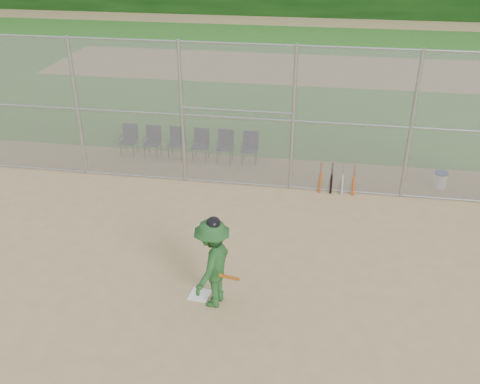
% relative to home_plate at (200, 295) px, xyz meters
% --- Properties ---
extents(ground, '(100.00, 100.00, 0.00)m').
position_rel_home_plate_xyz_m(ground, '(0.42, -0.02, -0.01)').
color(ground, tan).
rests_on(ground, ground).
extents(grass_strip, '(100.00, 100.00, 0.00)m').
position_rel_home_plate_xyz_m(grass_strip, '(0.42, 17.98, -0.00)').
color(grass_strip, '#2A681F').
rests_on(grass_strip, ground).
extents(dirt_patch_far, '(24.00, 24.00, 0.00)m').
position_rel_home_plate_xyz_m(dirt_patch_far, '(0.42, 17.98, -0.00)').
color(dirt_patch_far, tan).
rests_on(dirt_patch_far, ground).
extents(backstop_fence, '(16.09, 0.09, 4.00)m').
position_rel_home_plate_xyz_m(backstop_fence, '(0.42, 4.98, 2.06)').
color(backstop_fence, gray).
rests_on(backstop_fence, ground).
extents(home_plate, '(0.45, 0.45, 0.02)m').
position_rel_home_plate_xyz_m(home_plate, '(0.00, 0.00, 0.00)').
color(home_plate, white).
rests_on(home_plate, ground).
extents(batter_at_plate, '(1.02, 1.41, 1.95)m').
position_rel_home_plate_xyz_m(batter_at_plate, '(0.33, -0.17, 0.94)').
color(batter_at_plate, '#205222').
rests_on(batter_at_plate, ground).
extents(water_cooler, '(0.37, 0.37, 0.46)m').
position_rel_home_plate_xyz_m(water_cooler, '(5.55, 5.77, 0.22)').
color(water_cooler, white).
rests_on(water_cooler, ground).
extents(spare_bats, '(0.96, 0.34, 0.84)m').
position_rel_home_plate_xyz_m(spare_bats, '(2.69, 4.97, 0.41)').
color(spare_bats, '#D84C14').
rests_on(spare_bats, ground).
extents(chair_0, '(0.54, 0.52, 0.96)m').
position_rel_home_plate_xyz_m(chair_0, '(-3.80, 6.50, 0.47)').
color(chair_0, '#10163D').
rests_on(chair_0, ground).
extents(chair_1, '(0.54, 0.52, 0.96)m').
position_rel_home_plate_xyz_m(chair_1, '(-3.03, 6.50, 0.47)').
color(chair_1, '#10163D').
rests_on(chair_1, ground).
extents(chair_2, '(0.54, 0.52, 0.96)m').
position_rel_home_plate_xyz_m(chair_2, '(-2.26, 6.50, 0.47)').
color(chair_2, '#10163D').
rests_on(chair_2, ground).
extents(chair_3, '(0.54, 0.52, 0.96)m').
position_rel_home_plate_xyz_m(chair_3, '(-1.49, 6.50, 0.47)').
color(chair_3, '#10163D').
rests_on(chair_3, ground).
extents(chair_4, '(0.54, 0.52, 0.96)m').
position_rel_home_plate_xyz_m(chair_4, '(-0.72, 6.50, 0.47)').
color(chair_4, '#10163D').
rests_on(chair_4, ground).
extents(chair_5, '(0.54, 0.52, 0.96)m').
position_rel_home_plate_xyz_m(chair_5, '(0.05, 6.50, 0.47)').
color(chair_5, '#10163D').
rests_on(chair_5, ground).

